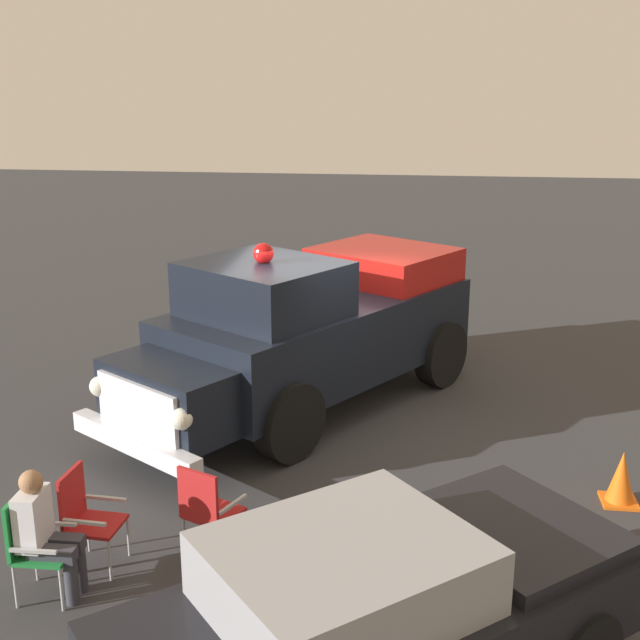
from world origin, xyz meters
The scene contains 8 objects.
ground_plane centered at (0.00, 0.00, 0.00)m, with size 60.00×60.00×0.00m, color #333335.
vintage_fire_truck centered at (0.42, 0.23, 1.20)m, with size 6.16×5.10×2.59m.
classic_hot_rod centered at (-5.42, -1.12, 0.75)m, with size 4.22×4.53×1.46m.
lawn_chair_near_truck centered at (-4.54, 2.15, 0.59)m, with size 0.53×0.51×1.02m.
lawn_chair_by_car centered at (-3.99, 1.87, 0.59)m, with size 0.54×0.53×1.02m.
lawn_chair_spare centered at (-3.74, 0.70, 0.59)m, with size 0.65×0.65×1.02m.
spectator_seated centered at (-4.54, 2.02, 0.70)m, with size 0.40×0.54×1.29m.
traffic_cone centered at (-2.03, -3.70, 0.31)m, with size 0.40×0.40×0.64m.
Camera 1 is at (-10.97, -1.36, 4.73)m, focal length 46.70 mm.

